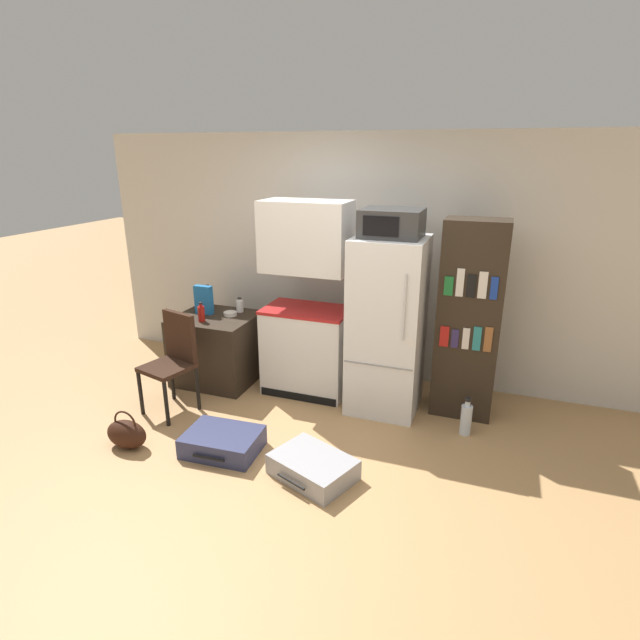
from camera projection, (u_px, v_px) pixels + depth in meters
ground_plane at (290, 471)px, 3.84m from camera, size 24.00×24.00×0.00m
wall_back at (382, 261)px, 5.15m from camera, size 6.40×0.10×2.52m
side_table at (217, 348)px, 5.27m from camera, size 0.80×0.72×0.71m
kitchen_hutch at (307, 308)px, 4.87m from camera, size 0.84×0.53×1.91m
refrigerator at (387, 326)px, 4.57m from camera, size 0.64×0.67×1.63m
microwave at (392, 223)px, 4.26m from camera, size 0.52×0.44×0.24m
bookshelf at (469, 321)px, 4.44m from camera, size 0.54×0.37×1.80m
bottle_wine_dark at (208, 298)px, 5.39m from camera, size 0.09×0.09×0.26m
bottle_ketchup_red at (201, 313)px, 4.97m from camera, size 0.07×0.07×0.20m
bottle_milk_white at (240, 306)px, 5.27m from camera, size 0.08×0.08×0.16m
bowl at (230, 314)px, 5.17m from camera, size 0.14×0.14×0.04m
cereal_box at (204, 300)px, 5.19m from camera, size 0.19×0.07×0.30m
chair at (174, 355)px, 4.61m from camera, size 0.49×0.49×0.94m
suitcase_large_flat at (223, 442)px, 4.07m from camera, size 0.62×0.49×0.17m
suitcase_small_flat at (313, 467)px, 3.75m from camera, size 0.71×0.61×0.16m
handbag at (127, 434)px, 4.11m from camera, size 0.36×0.20×0.33m
water_bottle_front at (466, 419)px, 4.30m from camera, size 0.10×0.10×0.34m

